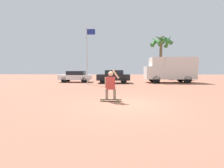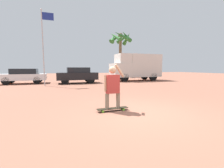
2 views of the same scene
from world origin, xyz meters
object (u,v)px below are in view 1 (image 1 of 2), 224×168
at_px(palm_tree_near_van, 161,43).
at_px(flagpole, 88,52).
at_px(parked_car_black, 114,76).
at_px(parked_car_white, 76,76).
at_px(camper_van, 170,69).
at_px(skateboard, 111,100).
at_px(person_skateboarder, 111,84).

distance_m(palm_tree_near_van, flagpole, 14.14).
height_order(parked_car_black, parked_car_white, parked_car_black).
xyz_separation_m(parked_car_white, palm_tree_near_van, (12.58, 6.51, 5.12)).
bearing_deg(flagpole, camper_van, 13.17).
xyz_separation_m(skateboard, parked_car_black, (-0.03, 10.21, 0.74)).
bearing_deg(palm_tree_near_van, flagpole, -138.80).
bearing_deg(palm_tree_near_van, skateboard, -113.23).
xyz_separation_m(person_skateboarder, camper_van, (6.92, 11.01, 0.76)).
relative_size(skateboard, flagpole, 0.18).
distance_m(skateboard, person_skateboarder, 0.84).
height_order(person_skateboarder, parked_car_black, person_skateboarder).
bearing_deg(camper_van, parked_car_white, 178.07).
relative_size(camper_van, parked_car_white, 1.47).
distance_m(parked_car_white, flagpole, 4.38).
distance_m(skateboard, parked_car_white, 12.43).
height_order(parked_car_black, palm_tree_near_van, palm_tree_near_van).
relative_size(camper_van, parked_car_black, 1.53).
height_order(person_skateboarder, palm_tree_near_van, palm_tree_near_van).
relative_size(person_skateboarder, palm_tree_near_van, 0.21).
relative_size(parked_car_black, flagpole, 0.62).
height_order(skateboard, camper_van, camper_van).
bearing_deg(person_skateboarder, parked_car_black, 90.14).
height_order(parked_car_white, palm_tree_near_van, palm_tree_near_van).
bearing_deg(palm_tree_near_van, parked_car_black, -135.00).
bearing_deg(flagpole, palm_tree_near_van, 41.20).
bearing_deg(parked_car_black, flagpole, -152.14).
height_order(skateboard, person_skateboarder, person_skateboarder).
distance_m(person_skateboarder, parked_car_white, 12.42).
relative_size(person_skateboarder, camper_van, 0.26).
bearing_deg(parked_car_white, flagpole, -51.97).
bearing_deg(palm_tree_near_van, camper_van, -96.42).
relative_size(skateboard, palm_tree_near_van, 0.15).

